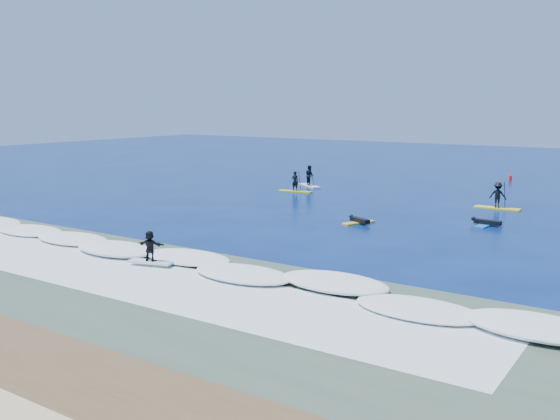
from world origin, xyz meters
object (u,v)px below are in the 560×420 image
Objects in this scene: sup_paddler_left at (295,185)px; prone_paddler_near at (359,221)px; sup_paddler_right at (498,197)px; sup_paddler_center at (310,177)px; marker_buoy at (510,178)px; wave_surfer at (150,248)px; prone_paddler_far at (486,223)px.

sup_paddler_left is 14.35m from prone_paddler_near.
sup_paddler_right is (16.47, 0.84, 0.23)m from sup_paddler_left.
sup_paddler_left is at bearing -43.78° from sup_paddler_center.
prone_paddler_near is (-5.72, -10.33, -0.71)m from sup_paddler_right.
sup_paddler_center is 17.63m from sup_paddler_right.
sup_paddler_center is at bearing -135.23° from marker_buoy.
wave_surfer is 42.32m from marker_buoy.
sup_paddler_right is 17.31m from marker_buoy.
sup_paddler_center is 1.27× the size of prone_paddler_far.
marker_buoy is at bearing 15.82° from prone_paddler_far.
sup_paddler_center reaches higher than prone_paddler_near.
prone_paddler_near is at bearing 61.48° from wave_surfer.
wave_surfer is at bearing -81.80° from sup_paddler_left.
sup_paddler_right reaches higher than prone_paddler_far.
prone_paddler_far is (17.56, -5.77, -0.47)m from sup_paddler_left.
sup_paddler_center is 0.95× the size of sup_paddler_right.
sup_paddler_left is at bearing 91.47° from wave_surfer.
prone_paddler_far is 3.18× the size of marker_buoy.
sup_paddler_center is 1.34× the size of prone_paddler_near.
sup_paddler_right is (17.37, -3.01, 0.05)m from sup_paddler_center.
prone_paddler_near is at bearing -120.33° from sup_paddler_right.
wave_surfer is at bearing -111.32° from sup_paddler_right.
sup_paddler_right is at bearing 14.63° from prone_paddler_far.
prone_paddler_far is (18.46, -9.62, -0.65)m from sup_paddler_center.
sup_paddler_left is 18.49m from prone_paddler_far.
prone_paddler_far is at bearing 45.40° from wave_surfer.
sup_paddler_left is 1.37× the size of wave_surfer.
marker_buoy is (-4.37, 23.59, 0.16)m from prone_paddler_far.
sup_paddler_left reaches higher than wave_surfer.
sup_paddler_left reaches higher than prone_paddler_far.
prone_paddler_near is at bearing -15.80° from sup_paddler_center.
sup_paddler_left is 0.99× the size of sup_paddler_center.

